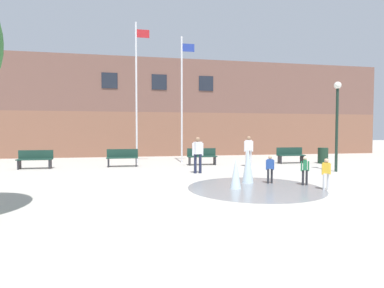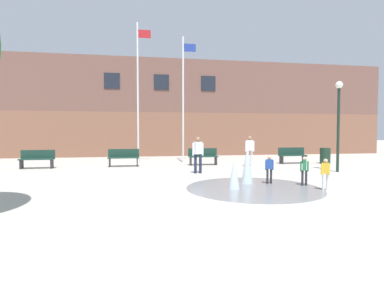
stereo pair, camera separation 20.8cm
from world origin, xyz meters
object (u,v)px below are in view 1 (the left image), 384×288
park_bench_under_left_flagpole (35,159)px  child_in_fountain (270,167)px  child_running (326,171)px  flagpole_left (137,89)px  park_bench_center (122,157)px  adult_in_red (249,149)px  park_bench_near_trashcan (202,156)px  park_bench_far_right (290,155)px  flagpole_right (182,96)px  trash_can (323,156)px  child_with_pink_shirt (305,168)px  adult_watching (198,152)px  lamp_post_right_lane (337,113)px

park_bench_under_left_flagpole → child_in_fountain: (9.49, -6.02, 0.10)m
park_bench_under_left_flagpole → child_running: size_ratio=1.62×
child_in_fountain → flagpole_left: (-4.55, 7.58, 3.66)m
park_bench_center → adult_in_red: size_ratio=1.01×
park_bench_near_trashcan → park_bench_far_right: bearing=-1.0°
flagpole_left → flagpole_right: flagpole_left is taller
park_bench_center → trash_can: bearing=-2.7°
park_bench_far_right → flagpole_left: 9.57m
park_bench_center → park_bench_far_right: (9.44, -0.12, 0.00)m
park_bench_center → park_bench_near_trashcan: bearing=-0.4°
trash_can → child_running: bearing=-123.7°
child_in_fountain → child_with_pink_shirt: same height
adult_watching → lamp_post_right_lane: bearing=149.4°
adult_in_red → adult_watching: bearing=57.3°
adult_watching → child_with_pink_shirt: bearing=105.1°
park_bench_far_right → child_running: bearing=-111.3°
park_bench_near_trashcan → adult_in_red: 2.55m
park_bench_near_trashcan → flagpole_left: size_ratio=0.20×
park_bench_near_trashcan → flagpole_right: size_ratio=0.22×
adult_in_red → child_with_pink_shirt: bearing=112.4°
flagpole_right → flagpole_left: bearing=-180.0°
park_bench_far_right → child_with_pink_shirt: 7.31m
park_bench_center → lamp_post_right_lane: (9.67, -3.80, 2.17)m
trash_can → park_bench_under_left_flagpole: bearing=178.6°
park_bench_center → lamp_post_right_lane: bearing=-21.5°
flagpole_left → trash_can: bearing=-10.5°
adult_watching → lamp_post_right_lane: size_ratio=0.39×
park_bench_under_left_flagpole → flagpole_left: size_ratio=0.20×
park_bench_far_right → lamp_post_right_lane: (0.22, -3.68, 2.17)m
adult_in_red → adult_watching: (-3.15, -2.05, 0.00)m
park_bench_far_right → lamp_post_right_lane: bearing=-86.5°
adult_watching → flagpole_right: size_ratio=0.22×
adult_watching → child_with_pink_shirt: 4.65m
child_with_pink_shirt → child_in_fountain: bearing=-89.1°
adult_in_red → flagpole_right: bearing=-14.8°
park_bench_center → child_in_fountain: size_ratio=1.62×
park_bench_center → flagpole_left: size_ratio=0.20×
park_bench_near_trashcan → park_bench_far_right: (5.20, -0.09, 0.00)m
child_with_pink_shirt → trash_can: 7.91m
park_bench_near_trashcan → child_in_fountain: (1.08, -6.14, 0.10)m
adult_watching → lamp_post_right_lane: (6.32, -0.63, 1.71)m
child_with_pink_shirt → flagpole_left: (-5.55, 8.14, 3.66)m
park_bench_under_left_flagpole → child_with_pink_shirt: 12.39m
child_running → flagpole_left: 11.28m
park_bench_near_trashcan → adult_watching: 3.30m
lamp_post_right_lane → child_running: bearing=-129.7°
park_bench_near_trashcan → child_in_fountain: size_ratio=1.62×
flagpole_right → trash_can: 8.80m
child_running → trash_can: (4.70, 7.04, -0.13)m
park_bench_under_left_flagpole → child_running: child_running is taller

